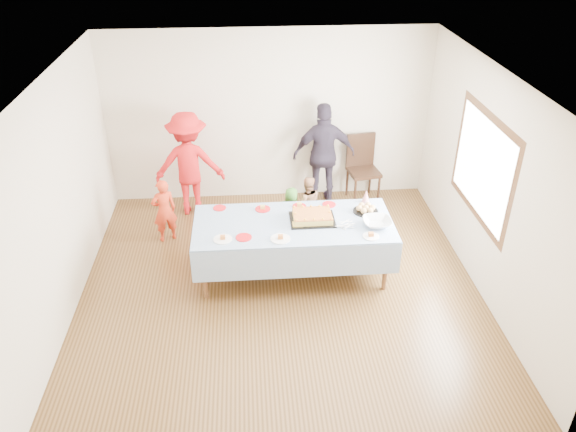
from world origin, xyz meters
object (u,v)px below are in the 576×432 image
birthday_cake (312,217)px  dining_chair (362,164)px  party_table (293,226)px  adult_left (189,164)px

birthday_cake → dining_chair: bearing=62.5°
party_table → birthday_cake: 0.27m
birthday_cake → dining_chair: dining_chair is taller
party_table → adult_left: bearing=128.7°
dining_chair → adult_left: bearing=176.6°
party_table → birthday_cake: (0.24, 0.04, 0.10)m
dining_chair → adult_left: 2.73m
adult_left → party_table: bearing=128.0°
dining_chair → adult_left: adult_left is taller
party_table → adult_left: size_ratio=1.54×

